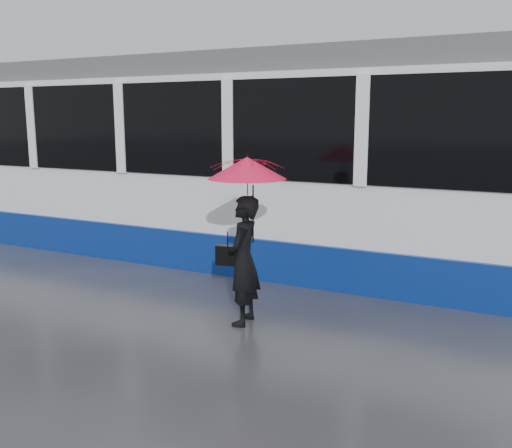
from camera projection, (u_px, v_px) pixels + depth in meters
The scene contains 6 objects.
ground at pixel (229, 307), 7.24m from camera, with size 90.00×90.00×0.00m, color #2A2A2F.
rails at pixel (304, 263), 9.42m from camera, with size 34.00×1.51×0.02m.
tram at pixel (293, 163), 9.22m from camera, with size 26.00×2.56×3.35m.
woman at pixel (243, 261), 6.55m from camera, with size 0.55×0.36×1.50m, color black.
umbrella at pixel (247, 183), 6.36m from camera, with size 1.03×1.03×1.02m.
handbag at pixel (228, 255), 6.66m from camera, with size 0.29×0.16×0.41m.
Camera 1 is at (3.46, -6.00, 2.38)m, focal length 40.00 mm.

